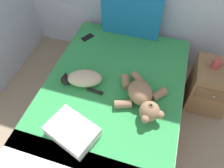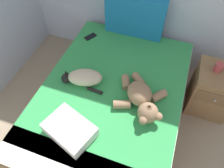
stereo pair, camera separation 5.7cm
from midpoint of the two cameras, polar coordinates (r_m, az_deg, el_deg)
The scene contains 8 objects.
bed at distance 2.29m, azimuth -0.65°, elevation -5.05°, with size 1.41×1.95×0.50m.
patterned_cushion at distance 2.56m, azimuth 4.53°, elevation 17.79°, with size 0.69×0.13×0.48m.
cat at distance 2.10m, azimuth -8.62°, elevation 1.41°, with size 0.44×0.28×0.15m.
teddy_bear at distance 1.94m, azimuth 7.34°, elevation -3.78°, with size 0.48×0.58×0.19m.
cell_phone at distance 2.65m, azimuth -7.22°, elevation 12.35°, with size 0.14×0.16×0.01m.
throw_pillow at distance 1.82m, azimuth -11.52°, elevation -12.35°, with size 0.40×0.28×0.11m, color white.
nightstand at distance 2.61m, azimuth 24.27°, elevation -0.66°, with size 0.43×0.46×0.56m.
mug at distance 2.39m, azimuth 25.61°, elevation 4.90°, with size 0.12×0.08×0.09m.
Camera 1 is at (1.80, 1.40, 2.16)m, focal length 34.06 mm.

